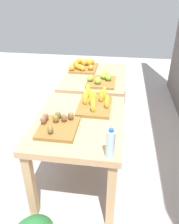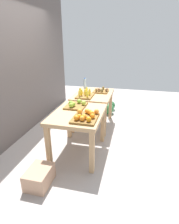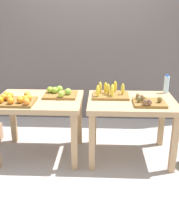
{
  "view_description": "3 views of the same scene",
  "coord_description": "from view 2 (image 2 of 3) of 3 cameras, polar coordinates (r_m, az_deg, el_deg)",
  "views": [
    {
      "loc": [
        2.29,
        0.35,
        1.85
      ],
      "look_at": [
        0.04,
        0.02,
        0.54
      ],
      "focal_mm": 36.69,
      "sensor_mm": 36.0,
      "label": 1
    },
    {
      "loc": [
        -3.13,
        -0.82,
        1.85
      ],
      "look_at": [
        0.05,
        -0.04,
        0.52
      ],
      "focal_mm": 28.68,
      "sensor_mm": 36.0,
      "label": 2
    },
    {
      "loc": [
        0.2,
        -3.1,
        1.75
      ],
      "look_at": [
        0.06,
        -0.03,
        0.6
      ],
      "focal_mm": 43.59,
      "sensor_mm": 36.0,
      "label": 3
    }
  ],
  "objects": [
    {
      "name": "ground_plane",
      "position": [
        3.73,
        -0.85,
        -7.71
      ],
      "size": [
        8.0,
        8.0,
        0.0
      ],
      "primitive_type": "plane",
      "color": "#AEA5A0"
    },
    {
      "name": "kiwi_bin",
      "position": [
        4.05,
        3.79,
        6.79
      ],
      "size": [
        0.36,
        0.33,
        0.1
      ],
      "color": "brown",
      "rests_on": "display_table_right"
    },
    {
      "name": "display_table_left",
      "position": [
        2.95,
        -3.63,
        -2.11
      ],
      "size": [
        1.04,
        0.8,
        0.75
      ],
      "color": "tan",
      "rests_on": "ground_plane"
    },
    {
      "name": "cardboard_produce_box",
      "position": [
        2.67,
        -15.7,
        -19.27
      ],
      "size": [
        0.4,
        0.3,
        0.24
      ],
      "primitive_type": "cube",
      "color": "tan",
      "rests_on": "ground_plane"
    },
    {
      "name": "banana_crate",
      "position": [
        3.71,
        -1.47,
        5.62
      ],
      "size": [
        0.44,
        0.32,
        0.17
      ],
      "color": "brown",
      "rests_on": "display_table_right"
    },
    {
      "name": "back_wall",
      "position": [
        3.82,
        -21.78,
        15.33
      ],
      "size": [
        4.4,
        0.12,
        3.0
      ],
      "primitive_type": "cube",
      "color": "#615855",
      "rests_on": "ground_plane"
    },
    {
      "name": "water_bottle",
      "position": [
        4.41,
        -1.51,
        9.22
      ],
      "size": [
        0.06,
        0.06,
        0.24
      ],
      "color": "silver",
      "rests_on": "display_table_right"
    },
    {
      "name": "display_table_right",
      "position": [
        3.96,
        1.12,
        4.36
      ],
      "size": [
        1.04,
        0.8,
        0.75
      ],
      "color": "tan",
      "rests_on": "ground_plane"
    },
    {
      "name": "orange_bin",
      "position": [
        2.65,
        -1.23,
        -1.43
      ],
      "size": [
        0.44,
        0.37,
        0.11
      ],
      "color": "brown",
      "rests_on": "display_table_left"
    },
    {
      "name": "apple_bin",
      "position": [
        3.14,
        -4.39,
        2.3
      ],
      "size": [
        0.4,
        0.36,
        0.11
      ],
      "color": "brown",
      "rests_on": "display_table_left"
    },
    {
      "name": "watermelon_pile",
      "position": [
        4.92,
        6.13,
        1.53
      ],
      "size": [
        0.67,
        0.44,
        0.27
      ],
      "color": "#29683A",
      "rests_on": "ground_plane"
    }
  ]
}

